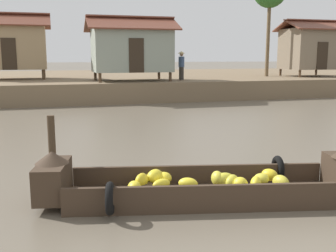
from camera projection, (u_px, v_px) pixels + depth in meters
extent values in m
plane|color=#665B4C|center=(151.00, 135.00, 12.61)|extent=(300.00, 300.00, 0.00)
cube|color=#756047|center=(95.00, 82.00, 29.70)|extent=(160.00, 20.00, 1.08)
cube|color=#3D2D21|center=(203.00, 197.00, 6.91)|extent=(4.78, 2.16, 0.12)
cube|color=#3D2D21|center=(199.00, 174.00, 7.44)|extent=(4.55, 1.03, 0.34)
cube|color=#3D2D21|center=(209.00, 195.00, 6.30)|extent=(4.55, 1.03, 0.34)
cube|color=#3D2D21|center=(53.00, 180.00, 6.67)|extent=(0.68, 1.13, 0.59)
cone|color=#3D2D21|center=(52.00, 157.00, 6.61)|extent=(0.66, 0.66, 0.20)
cube|color=#3D2D21|center=(146.00, 184.00, 6.80)|extent=(0.42, 1.13, 0.05)
torus|color=black|center=(278.00, 169.00, 7.65)|extent=(0.22, 0.53, 0.52)
torus|color=black|center=(110.00, 198.00, 6.07)|extent=(0.22, 0.53, 0.52)
ellipsoid|color=yellow|center=(164.00, 178.00, 6.98)|extent=(0.34, 0.36, 0.20)
ellipsoid|color=yellow|center=(225.00, 180.00, 6.72)|extent=(0.36, 0.25, 0.24)
ellipsoid|color=yellow|center=(240.00, 185.00, 6.55)|extent=(0.34, 0.34, 0.25)
ellipsoid|color=gold|center=(281.00, 183.00, 6.73)|extent=(0.29, 0.38, 0.28)
ellipsoid|color=yellow|center=(134.00, 188.00, 6.57)|extent=(0.24, 0.30, 0.23)
ellipsoid|color=yellow|center=(160.00, 178.00, 7.11)|extent=(0.34, 0.28, 0.19)
ellipsoid|color=yellow|center=(230.00, 182.00, 6.69)|extent=(0.27, 0.26, 0.23)
ellipsoid|color=yellow|center=(256.00, 184.00, 6.58)|extent=(0.32, 0.36, 0.27)
ellipsoid|color=yellow|center=(232.00, 182.00, 6.68)|extent=(0.38, 0.36, 0.26)
ellipsoid|color=yellow|center=(217.00, 178.00, 6.75)|extent=(0.23, 0.30, 0.26)
ellipsoid|color=yellow|center=(261.00, 179.00, 6.88)|extent=(0.33, 0.30, 0.20)
ellipsoid|color=yellow|center=(155.00, 177.00, 6.96)|extent=(0.42, 0.41, 0.26)
ellipsoid|color=yellow|center=(142.00, 181.00, 6.76)|extent=(0.35, 0.36, 0.26)
ellipsoid|color=yellow|center=(161.00, 184.00, 6.70)|extent=(0.38, 0.29, 0.18)
ellipsoid|color=yellow|center=(269.00, 175.00, 7.22)|extent=(0.36, 0.39, 0.22)
ellipsoid|color=yellow|center=(188.00, 183.00, 6.63)|extent=(0.39, 0.34, 0.20)
cylinder|color=#4C3826|center=(43.00, 75.00, 23.52)|extent=(0.16, 0.16, 0.59)
cylinder|color=#4C3826|center=(44.00, 73.00, 25.63)|extent=(0.16, 0.16, 0.59)
cube|color=#9E8460|center=(11.00, 47.00, 23.81)|extent=(4.01, 2.63, 2.66)
cube|color=#2D2319|center=(9.00, 54.00, 22.62)|extent=(0.80, 0.04, 1.80)
cube|color=brown|center=(8.00, 19.00, 22.92)|extent=(4.71, 1.80, 0.87)
cube|color=brown|center=(10.00, 21.00, 24.16)|extent=(4.71, 1.80, 0.87)
cylinder|color=#4C3826|center=(100.00, 78.00, 20.87)|extent=(0.16, 0.16, 0.51)
cylinder|color=#4C3826|center=(170.00, 77.00, 21.90)|extent=(0.16, 0.16, 0.51)
cylinder|color=#4C3826|center=(95.00, 76.00, 23.23)|extent=(0.16, 0.16, 0.51)
cylinder|color=#4C3826|center=(159.00, 75.00, 24.26)|extent=(0.16, 0.16, 0.51)
cube|color=gray|center=(131.00, 50.00, 22.31)|extent=(4.24, 2.89, 2.40)
cube|color=#2D2319|center=(136.00, 56.00, 20.98)|extent=(0.80, 0.04, 1.80)
cube|color=brown|center=(133.00, 23.00, 21.38)|extent=(4.94, 1.94, 0.84)
cube|color=brown|center=(129.00, 25.00, 22.75)|extent=(4.94, 1.94, 0.84)
cylinder|color=#4C3826|center=(300.00, 74.00, 26.14)|extent=(0.16, 0.16, 0.49)
cylinder|color=#4C3826|center=(280.00, 72.00, 28.38)|extent=(0.16, 0.16, 0.49)
cylinder|color=#4C3826|center=(316.00, 72.00, 29.17)|extent=(0.16, 0.16, 0.49)
cube|color=#7A6B56|center=(310.00, 49.00, 27.37)|extent=(3.35, 2.76, 2.72)
cube|color=#2D2319|center=(322.00, 56.00, 26.13)|extent=(0.80, 0.04, 1.80)
cube|color=brown|center=(318.00, 25.00, 26.44)|extent=(4.05, 1.88, 0.77)
cube|color=brown|center=(305.00, 26.00, 27.75)|extent=(4.05, 1.88, 0.77)
cylinder|color=brown|center=(268.00, 37.00, 27.01)|extent=(0.24, 0.24, 5.27)
cylinder|color=#332D28|center=(181.00, 74.00, 23.18)|extent=(0.28, 0.28, 0.75)
cylinder|color=#384C70|center=(181.00, 62.00, 23.06)|extent=(0.34, 0.34, 0.60)
sphere|color=#9E7556|center=(181.00, 54.00, 22.99)|extent=(0.22, 0.22, 0.22)
cone|color=tan|center=(181.00, 52.00, 22.97)|extent=(0.44, 0.44, 0.14)
cylinder|color=#423323|center=(52.00, 150.00, 7.67)|extent=(0.14, 0.14, 1.36)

